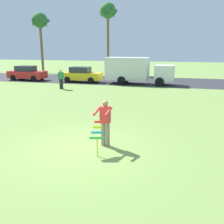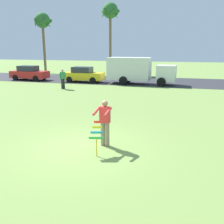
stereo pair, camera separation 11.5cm
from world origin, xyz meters
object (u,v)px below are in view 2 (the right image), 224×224
object	(u,v)px
person_kite_flyer	(105,121)
palm_tree_left_near	(43,23)
parked_car_yellow	(83,75)
person_walker_near	(63,78)
kite_held	(97,134)
parked_car_red	(29,73)
parked_truck_white_box	(137,70)
palm_tree_right_near	(110,14)

from	to	relation	value
person_kite_flyer	palm_tree_left_near	distance (m)	30.47
parked_car_yellow	person_walker_near	xyz separation A→B (m)	(-0.07, -4.80, 0.16)
palm_tree_left_near	kite_held	bearing A→B (deg)	-57.41
parked_car_yellow	parked_car_red	bearing A→B (deg)	179.99
parked_car_red	parked_car_yellow	bearing A→B (deg)	-0.01
parked_truck_white_box	palm_tree_left_near	xyz separation A→B (m)	(-14.92, 8.27, 5.52)
person_kite_flyer	person_walker_near	world-z (taller)	same
parked_truck_white_box	palm_tree_left_near	bearing A→B (deg)	150.99
parked_car_red	parked_truck_white_box	xyz separation A→B (m)	(12.28, -0.00, 0.64)
palm_tree_right_near	kite_held	bearing A→B (deg)	-75.57
person_kite_flyer	palm_tree_right_near	bearing A→B (deg)	104.94
kite_held	parked_truck_white_box	xyz separation A→B (m)	(-1.52, 17.45, 0.66)
palm_tree_right_near	person_walker_near	size ratio (longest dim) A/B	5.49
person_kite_flyer	person_walker_near	size ratio (longest dim) A/B	1.00
palm_tree_left_near	palm_tree_right_near	bearing A→B (deg)	9.98
parked_car_red	parked_truck_white_box	bearing A→B (deg)	-0.01
parked_car_red	person_walker_near	distance (m)	8.04
parked_car_red	parked_car_yellow	xyz separation A→B (m)	(6.52, -0.00, 0.00)
parked_car_red	palm_tree_left_near	bearing A→B (deg)	107.68
person_walker_near	parked_truck_white_box	bearing A→B (deg)	39.46
palm_tree_left_near	palm_tree_right_near	size ratio (longest dim) A/B	0.88
parked_truck_white_box	palm_tree_right_near	bearing A→B (deg)	119.09
kite_held	person_kite_flyer	bearing A→B (deg)	86.76
parked_car_yellow	palm_tree_right_near	distance (m)	12.28
kite_held	parked_car_yellow	bearing A→B (deg)	112.66
person_kite_flyer	parked_truck_white_box	xyz separation A→B (m)	(-1.57, 16.65, 0.46)
parked_truck_white_box	person_kite_flyer	bearing A→B (deg)	-84.62
parked_truck_white_box	palm_tree_right_near	distance (m)	13.13
kite_held	palm_tree_right_near	bearing A→B (deg)	104.43
person_kite_flyer	palm_tree_left_near	xyz separation A→B (m)	(-16.49, 24.92, 5.98)
parked_truck_white_box	palm_tree_right_near	world-z (taller)	palm_tree_right_near
palm_tree_left_near	palm_tree_right_near	distance (m)	9.60
kite_held	parked_car_red	distance (m)	22.25
person_walker_near	person_kite_flyer	bearing A→B (deg)	-58.01
kite_held	parked_car_yellow	xyz separation A→B (m)	(-7.29, 17.45, 0.03)
person_walker_near	parked_car_red	bearing A→B (deg)	143.32
kite_held	person_walker_near	xyz separation A→B (m)	(-7.36, 12.65, 0.19)
parked_car_red	palm_tree_right_near	size ratio (longest dim) A/B	0.45
parked_truck_white_box	person_walker_near	xyz separation A→B (m)	(-5.83, -4.80, -0.48)
parked_car_red	person_walker_near	world-z (taller)	person_walker_near
kite_held	parked_car_red	bearing A→B (deg)	128.34
person_kite_flyer	parked_truck_white_box	bearing A→B (deg)	95.38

